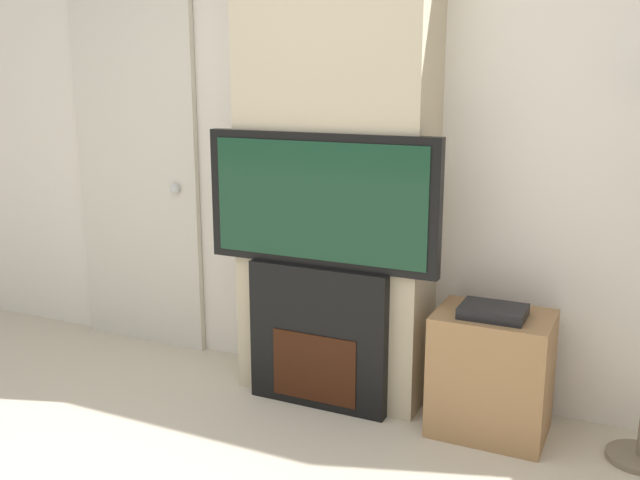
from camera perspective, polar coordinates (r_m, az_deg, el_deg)
The scene contains 6 objects.
wall_back at distance 3.75m, azimuth 2.64°, elevation 8.61°, with size 6.00×0.06×2.70m.
chimney_breast at distance 3.55m, azimuth 1.29°, elevation 8.37°, with size 0.97×0.37×2.70m.
fireplace at distance 3.60m, azimuth -0.01°, elevation -7.72°, with size 0.73×0.15×0.73m.
television at distance 3.42m, azimuth -0.02°, elevation 3.16°, with size 1.19×0.07×0.65m.
media_stand at distance 3.45m, azimuth 13.54°, elevation -10.23°, with size 0.52×0.39×0.63m.
entry_door at distance 4.45m, azimuth -14.38°, elevation 4.84°, with size 0.87×0.09×2.07m.
Camera 1 is at (1.44, -1.42, 1.65)m, focal length 40.00 mm.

